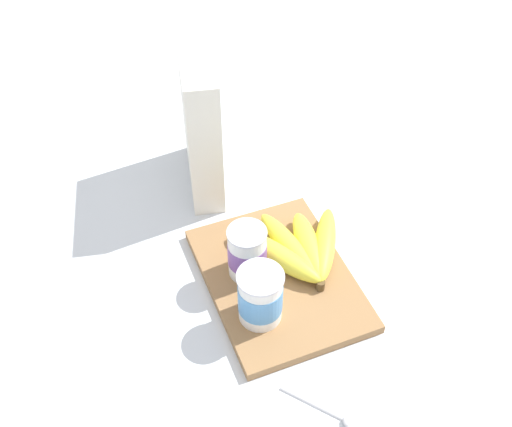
# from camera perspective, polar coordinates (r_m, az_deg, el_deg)

# --- Properties ---
(ground_plane) EXTENTS (2.40, 2.40, 0.00)m
(ground_plane) POSITION_cam_1_polar(r_m,az_deg,el_deg) (1.04, 2.03, -6.22)
(ground_plane) COLOR silver
(cutting_board) EXTENTS (0.30, 0.22, 0.02)m
(cutting_board) POSITION_cam_1_polar(r_m,az_deg,el_deg) (1.03, 2.04, -5.93)
(cutting_board) COLOR olive
(cutting_board) RESTS_ON ground_plane
(cereal_box) EXTENTS (0.20, 0.10, 0.27)m
(cereal_box) POSITION_cam_1_polar(r_m,az_deg,el_deg) (1.12, -5.01, 8.20)
(cereal_box) COLOR white
(cereal_box) RESTS_ON ground_plane
(yogurt_cup_front) EXTENTS (0.07, 0.07, 0.09)m
(yogurt_cup_front) POSITION_cam_1_polar(r_m,az_deg,el_deg) (0.94, 0.39, -7.50)
(yogurt_cup_front) COLOR white
(yogurt_cup_front) RESTS_ON cutting_board
(yogurt_cup_back) EXTENTS (0.06, 0.06, 0.09)m
(yogurt_cup_back) POSITION_cam_1_polar(r_m,az_deg,el_deg) (0.99, -0.80, -3.52)
(yogurt_cup_back) COLOR white
(yogurt_cup_back) RESTS_ON cutting_board
(banana_bunch) EXTENTS (0.18, 0.20, 0.04)m
(banana_bunch) POSITION_cam_1_polar(r_m,az_deg,el_deg) (1.04, 3.82, -3.19)
(banana_bunch) COLOR yellow
(banana_bunch) RESTS_ON cutting_board
(spoon) EXTENTS (0.11, 0.10, 0.01)m
(spoon) POSITION_cam_1_polar(r_m,az_deg,el_deg) (0.91, 7.46, -17.62)
(spoon) COLOR silver
(spoon) RESTS_ON ground_plane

